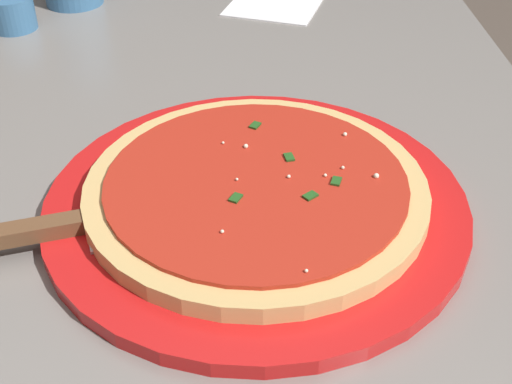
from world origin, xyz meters
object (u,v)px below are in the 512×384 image
(serving_plate, at_px, (256,204))
(pizza, at_px, (256,189))
(cup_small_sauce, at_px, (12,13))
(pizza_server, at_px, (55,229))
(napkin_folded_right, at_px, (276,3))

(serving_plate, relative_size, pizza, 1.24)
(serving_plate, distance_m, cup_small_sauce, 0.53)
(pizza, distance_m, cup_small_sauce, 0.53)
(cup_small_sauce, bearing_deg, pizza_server, -161.72)
(napkin_folded_right, bearing_deg, cup_small_sauce, 102.15)
(serving_plate, distance_m, napkin_folded_right, 0.50)
(serving_plate, distance_m, pizza, 0.02)
(pizza, bearing_deg, napkin_folded_right, -5.20)
(pizza, bearing_deg, pizza_server, 104.81)
(serving_plate, relative_size, pizza_server, 1.68)
(pizza, height_order, napkin_folded_right, pizza)
(pizza, bearing_deg, cup_small_sauce, 37.45)
(pizza, relative_size, napkin_folded_right, 2.20)
(pizza, relative_size, pizza_server, 1.35)
(pizza_server, height_order, napkin_folded_right, pizza_server)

